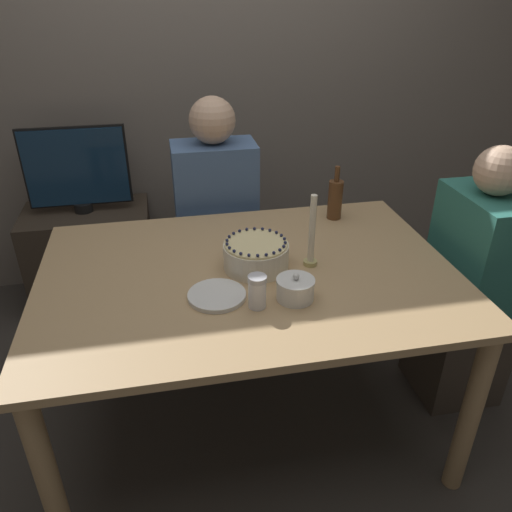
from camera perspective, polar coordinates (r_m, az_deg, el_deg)
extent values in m
plane|color=#3D3833|center=(2.33, -0.74, -17.94)|extent=(12.00, 12.00, 0.00)
cube|color=slate|center=(3.00, -6.18, 21.20)|extent=(8.00, 0.05, 2.60)
cube|color=tan|center=(1.86, -0.88, -2.11)|extent=(1.53, 1.06, 0.03)
cylinder|color=tan|center=(1.78, -22.57, -22.87)|extent=(0.07, 0.07, 0.73)
cylinder|color=tan|center=(1.99, 23.31, -16.27)|extent=(0.07, 0.07, 0.73)
cylinder|color=tan|center=(2.47, -19.29, -5.60)|extent=(0.07, 0.07, 0.73)
cylinder|color=tan|center=(2.63, 12.58, -2.35)|extent=(0.07, 0.07, 0.73)
cylinder|color=#EFE5CC|center=(1.85, 0.00, 0.00)|extent=(0.24, 0.24, 0.09)
cylinder|color=beige|center=(1.82, 0.00, 1.41)|extent=(0.23, 0.23, 0.01)
sphere|color=#23284C|center=(1.84, 3.27, 1.98)|extent=(0.01, 0.01, 0.01)
sphere|color=#23284C|center=(1.87, 2.91, 2.38)|extent=(0.01, 0.01, 0.01)
sphere|color=#23284C|center=(1.89, 2.34, 2.72)|extent=(0.01, 0.01, 0.01)
sphere|color=#23284C|center=(1.90, 1.60, 2.97)|extent=(0.01, 0.01, 0.01)
sphere|color=#23284C|center=(1.91, 0.74, 3.12)|extent=(0.01, 0.01, 0.01)
sphere|color=#23284C|center=(1.92, -0.17, 3.16)|extent=(0.01, 0.01, 0.01)
sphere|color=#23284C|center=(1.91, -1.07, 3.08)|extent=(0.01, 0.01, 0.01)
sphere|color=#23284C|center=(1.90, -1.89, 2.89)|extent=(0.01, 0.01, 0.01)
sphere|color=#23284C|center=(1.88, -2.58, 2.61)|extent=(0.01, 0.01, 0.01)
sphere|color=#23284C|center=(1.86, -3.07, 2.24)|extent=(0.01, 0.01, 0.01)
sphere|color=#23284C|center=(1.83, -3.34, 1.82)|extent=(0.01, 0.01, 0.01)
sphere|color=#23284C|center=(1.80, -3.33, 1.38)|extent=(0.01, 0.01, 0.01)
sphere|color=#23284C|center=(1.78, -3.06, 0.95)|extent=(0.01, 0.01, 0.01)
sphere|color=#23284C|center=(1.76, -2.51, 0.57)|extent=(0.01, 0.01, 0.01)
sphere|color=#23284C|center=(1.74, -1.74, 0.28)|extent=(0.01, 0.01, 0.01)
sphere|color=#23284C|center=(1.73, -0.82, 0.10)|extent=(0.01, 0.01, 0.01)
sphere|color=#23284C|center=(1.73, 0.19, 0.05)|extent=(0.01, 0.01, 0.01)
sphere|color=#23284C|center=(1.73, 1.18, 0.15)|extent=(0.01, 0.01, 0.01)
sphere|color=#23284C|center=(1.74, 2.05, 0.37)|extent=(0.01, 0.01, 0.01)
sphere|color=#23284C|center=(1.76, 2.74, 0.70)|extent=(0.01, 0.01, 0.01)
sphere|color=#23284C|center=(1.79, 3.19, 1.11)|extent=(0.01, 0.01, 0.01)
sphere|color=#23284C|center=(1.81, 3.37, 1.55)|extent=(0.01, 0.01, 0.01)
cylinder|color=silver|center=(1.68, 4.51, -3.96)|extent=(0.13, 0.13, 0.06)
cylinder|color=silver|center=(1.66, 4.56, -2.87)|extent=(0.13, 0.13, 0.01)
sphere|color=silver|center=(1.65, 4.58, -2.34)|extent=(0.02, 0.02, 0.02)
cylinder|color=white|center=(1.63, 0.14, -4.36)|extent=(0.06, 0.06, 0.10)
cylinder|color=silver|center=(1.60, 0.14, -2.62)|extent=(0.06, 0.06, 0.02)
cylinder|color=silver|center=(1.70, -4.50, -4.62)|extent=(0.20, 0.20, 0.01)
cylinder|color=silver|center=(1.70, -4.51, -4.40)|extent=(0.20, 0.20, 0.01)
cylinder|color=tan|center=(1.89, 6.20, -0.75)|extent=(0.05, 0.05, 0.02)
cylinder|color=silver|center=(1.83, 6.44, 3.09)|extent=(0.02, 0.02, 0.26)
cylinder|color=brown|center=(2.26, 9.03, 6.35)|extent=(0.06, 0.06, 0.17)
cylinder|color=brown|center=(2.21, 9.27, 9.25)|extent=(0.02, 0.02, 0.07)
cube|color=#473D33|center=(2.74, -4.21, -3.66)|extent=(0.34, 0.34, 0.45)
cube|color=#4C6B99|center=(2.50, -4.64, 6.31)|extent=(0.40, 0.24, 0.58)
sphere|color=#D8AD8C|center=(2.38, -5.03, 15.20)|extent=(0.22, 0.22, 0.22)
cube|color=#473D33|center=(2.50, 21.84, -9.72)|extent=(0.34, 0.34, 0.45)
cube|color=#2D7266|center=(2.24, 24.11, 0.16)|extent=(0.24, 0.40, 0.53)
sphere|color=#D8AD8C|center=(2.11, 26.07, 8.75)|extent=(0.19, 0.19, 0.19)
cube|color=#382D23|center=(3.09, -18.20, 0.10)|extent=(0.69, 0.42, 0.56)
cylinder|color=black|center=(2.96, -19.11, 5.31)|extent=(0.10, 0.10, 0.05)
cube|color=black|center=(2.89, -19.83, 9.56)|extent=(0.55, 0.02, 0.44)
cube|color=#142D47|center=(2.88, -19.85, 9.51)|extent=(0.53, 0.03, 0.41)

